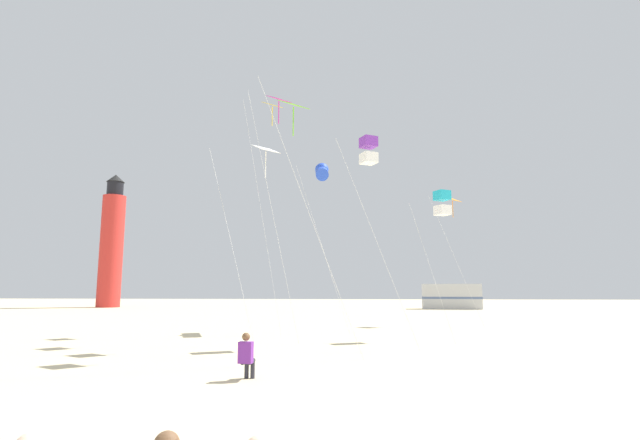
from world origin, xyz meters
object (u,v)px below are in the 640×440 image
at_px(kite_diamond_lime, 294,113).
at_px(kite_diamond_white, 264,156).
at_px(lighthouse_distant, 112,244).
at_px(kite_tube_blue, 322,172).
at_px(kite_diamond_gold, 271,115).
at_px(kite_box_violet, 369,151).
at_px(rv_van_silver, 451,297).
at_px(kite_box_cyan, 442,203).
at_px(kite_diamond_magenta, 278,109).
at_px(kite_diamond_orange, 453,204).
at_px(kite_flyer_standing, 247,355).

relative_size(kite_diamond_lime, kite_diamond_white, 1.13).
height_order(kite_diamond_lime, kite_diamond_white, kite_diamond_lime).
bearing_deg(lighthouse_distant, kite_tube_blue, -46.83).
bearing_deg(kite_tube_blue, lighthouse_distant, 133.17).
relative_size(kite_diamond_gold, kite_box_violet, 1.45).
xyz_separation_m(kite_diamond_white, rv_van_silver, (13.95, 37.06, -6.16)).
xyz_separation_m(kite_box_cyan, kite_diamond_magenta, (-7.54, -1.18, 4.37)).
relative_size(kite_box_cyan, kite_diamond_white, 0.84).
height_order(kite_diamond_orange, kite_diamond_lime, kite_diamond_lime).
xyz_separation_m(kite_diamond_white, kite_box_violet, (4.23, 1.20, 0.47)).
xyz_separation_m(kite_box_violet, lighthouse_distant, (-31.65, 37.53, -0.18)).
bearing_deg(kite_box_cyan, kite_diamond_orange, 76.20).
bearing_deg(kite_flyer_standing, kite_diamond_lime, -92.00).
bearing_deg(kite_diamond_orange, kite_tube_blue, -148.36).
relative_size(kite_diamond_lime, kite_diamond_gold, 0.73).
relative_size(kite_diamond_lime, rv_van_silver, 1.39).
xyz_separation_m(kite_diamond_lime, lighthouse_distant, (-28.94, 40.68, -0.71)).
bearing_deg(kite_diamond_magenta, lighthouse_distant, 127.32).
distance_m(kite_diamond_white, kite_diamond_magenta, 3.99).
bearing_deg(kite_diamond_orange, kite_diamond_gold, -149.30).
distance_m(kite_box_cyan, kite_diamond_magenta, 8.80).
distance_m(kite_diamond_gold, kite_diamond_magenta, 3.96).
bearing_deg(kite_diamond_lime, kite_box_violet, 49.28).
bearing_deg(kite_flyer_standing, kite_diamond_magenta, -79.38).
relative_size(kite_diamond_lime, kite_tube_blue, 0.96).
bearing_deg(kite_diamond_gold, kite_box_cyan, -16.07).
bearing_deg(kite_diamond_white, kite_box_violet, 15.81).
height_order(kite_box_violet, kite_tube_blue, kite_tube_blue).
height_order(kite_diamond_gold, kite_tube_blue, kite_diamond_gold).
xyz_separation_m(kite_diamond_gold, rv_van_silver, (14.89, 30.79, -10.28)).
bearing_deg(lighthouse_distant, kite_flyer_standing, -57.75).
distance_m(kite_box_cyan, kite_box_violet, 4.66).
xyz_separation_m(kite_flyer_standing, kite_diamond_orange, (8.83, 18.96, 7.10)).
distance_m(kite_flyer_standing, kite_tube_blue, 16.19).
height_order(kite_diamond_lime, kite_diamond_gold, kite_diamond_gold).
xyz_separation_m(kite_diamond_orange, kite_diamond_magenta, (-9.72, -10.04, 2.84)).
bearing_deg(lighthouse_distant, kite_box_cyan, -44.89).
distance_m(kite_flyer_standing, kite_diamond_white, 9.42).
distance_m(kite_diamond_lime, kite_diamond_magenta, 5.19).
distance_m(kite_box_violet, kite_tube_blue, 6.98).
xyz_separation_m(kite_box_violet, rv_van_silver, (9.72, 35.86, -6.63)).
relative_size(kite_box_cyan, kite_diamond_gold, 0.54).
bearing_deg(kite_tube_blue, kite_diamond_orange, 31.64).
xyz_separation_m(kite_diamond_white, kite_diamond_magenta, (0.10, 2.62, 3.01)).
height_order(kite_box_cyan, kite_diamond_gold, kite_diamond_gold).
height_order(kite_flyer_standing, kite_diamond_gold, kite_diamond_gold).
distance_m(kite_diamond_white, kite_box_violet, 4.42).
relative_size(kite_diamond_gold, lighthouse_distant, 0.74).
xyz_separation_m(kite_diamond_gold, kite_diamond_magenta, (1.04, -3.65, -1.12)).
bearing_deg(kite_diamond_lime, rv_van_silver, 72.32).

